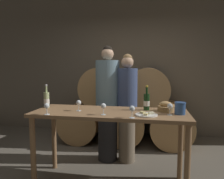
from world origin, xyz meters
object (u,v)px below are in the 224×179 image
wine_glass_right (132,109)px  wine_glass_far_right (170,107)px  wine_bottle_white (47,100)px  blue_crock (180,108)px  person_right (127,107)px  wine_glass_center (103,106)px  tasting_table (110,121)px  wine_glass_far_left (47,106)px  wine_bottle_red (147,102)px  wine_glass_left (79,103)px  bread_basket (165,107)px  cheese_plate (147,115)px  person_left (108,103)px

wine_glass_right → wine_glass_far_right: 0.46m
wine_bottle_white → blue_crock: size_ratio=2.23×
person_right → wine_glass_center: person_right is taller
tasting_table → wine_glass_right: bearing=-45.1°
person_right → wine_glass_far_left: size_ratio=12.49×
wine_bottle_red → wine_glass_right: size_ratio=2.34×
wine_glass_left → wine_glass_right: bearing=-20.8°
person_right → wine_glass_far_left: (-0.79, -1.00, 0.17)m
blue_crock → wine_glass_far_left: blue_crock is taller
person_right → wine_glass_center: (-0.17, -0.89, 0.17)m
blue_crock → wine_bottle_red: bearing=155.5°
bread_basket → wine_glass_center: size_ratio=1.45×
bread_basket → person_right: bearing=132.7°
cheese_plate → wine_glass_far_left: size_ratio=1.87×
tasting_table → wine_glass_right: size_ratio=14.09×
tasting_table → wine_bottle_red: size_ratio=6.01×
tasting_table → wine_glass_far_right: (0.69, -0.08, 0.22)m
blue_crock → bread_basket: bearing=137.3°
wine_bottle_red → wine_glass_far_left: bearing=-157.4°
wine_glass_far_left → wine_glass_left: (0.28, 0.26, 0.00)m
blue_crock → wine_glass_far_right: blue_crock is taller
person_right → wine_glass_center: bearing=-100.6°
wine_bottle_white → wine_glass_far_right: wine_bottle_white is taller
person_right → cheese_plate: 0.90m
wine_bottle_red → wine_glass_far_right: 0.35m
wine_bottle_white → wine_glass_center: (0.83, -0.29, -0.01)m
person_left → bread_basket: size_ratio=9.25×
wine_glass_center → wine_glass_right: (0.33, -0.10, 0.00)m
wine_bottle_red → wine_glass_far_right: size_ratio=2.34×
tasting_table → blue_crock: bearing=-1.1°
person_left → person_right: bearing=0.0°
wine_glass_left → person_left: bearing=74.0°
wine_bottle_red → wine_glass_far_left: size_ratio=2.34×
blue_crock → wine_glass_right: blue_crock is taller
wine_bottle_white → bread_basket: wine_bottle_white is taller
bread_basket → tasting_table: bearing=-169.4°
cheese_plate → wine_glass_right: wine_glass_right is taller
person_left → wine_glass_left: person_left is taller
person_left → wine_glass_center: person_left is taller
tasting_table → wine_bottle_white: 0.90m
blue_crock → wine_glass_center: blue_crock is taller
person_right → wine_glass_far_right: bearing=-53.9°
tasting_table → person_right: person_right is taller
tasting_table → person_left: (-0.17, 0.70, 0.10)m
bread_basket → wine_bottle_white: bearing=-178.8°
person_right → wine_glass_far_right: (0.56, -0.77, 0.17)m
cheese_plate → bread_basket: bearing=50.4°
cheese_plate → wine_glass_right: size_ratio=1.87×
wine_glass_left → wine_glass_far_right: size_ratio=1.00×
wine_bottle_red → bread_basket: size_ratio=1.61×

